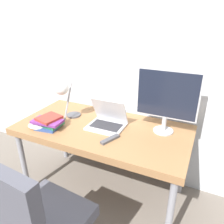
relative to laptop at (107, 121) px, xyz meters
The scene contains 10 objects.
ground_plane 0.88m from the laptop, 94.44° to the right, with size 12.00×12.00×0.00m, color #70665B.
wall_back 0.66m from the laptop, 94.43° to the left, with size 8.00×0.05×2.60m.
desk 0.12m from the laptop, 134.70° to the right, with size 1.49×0.75×0.73m.
laptop is the anchor object (origin of this frame).
monitor 0.54m from the laptop, 14.33° to the left, with size 0.49×0.17×0.52m.
desk_lamp 0.46m from the laptop, 169.92° to the right, with size 0.13×0.27×0.39m.
office_chair 0.94m from the laptop, 91.84° to the right, with size 0.62×0.63×1.01m.
book_stack 0.50m from the laptop, 153.47° to the right, with size 0.26×0.22×0.09m.
tv_remote 0.24m from the laptop, 58.69° to the right, with size 0.10×0.18×0.02m.
game_controller 0.61m from the laptop, 151.83° to the right, with size 0.15×0.10×0.04m.
Camera 1 is at (0.78, -1.10, 1.63)m, focal length 35.00 mm.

